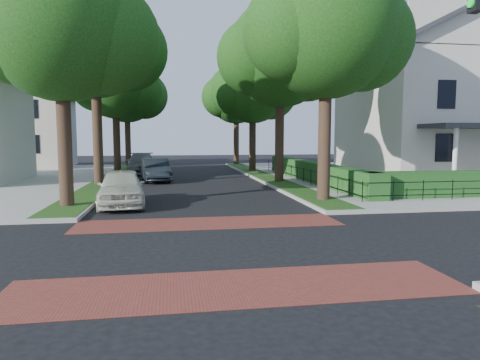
% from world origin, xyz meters
% --- Properties ---
extents(ground, '(120.00, 120.00, 0.00)m').
position_xyz_m(ground, '(0.00, 0.00, 0.00)').
color(ground, black).
rests_on(ground, ground).
extents(sidewalk_ne, '(30.00, 30.00, 0.15)m').
position_xyz_m(sidewalk_ne, '(19.50, 19.00, 0.07)').
color(sidewalk_ne, gray).
rests_on(sidewalk_ne, ground).
extents(crosswalk_far, '(9.00, 2.20, 0.01)m').
position_xyz_m(crosswalk_far, '(0.00, 3.20, 0.01)').
color(crosswalk_far, maroon).
rests_on(crosswalk_far, ground).
extents(crosswalk_near, '(9.00, 2.20, 0.01)m').
position_xyz_m(crosswalk_near, '(0.00, -3.20, 0.01)').
color(crosswalk_near, maroon).
rests_on(crosswalk_near, ground).
extents(grass_strip_ne, '(1.60, 29.80, 0.02)m').
position_xyz_m(grass_strip_ne, '(5.40, 19.10, 0.16)').
color(grass_strip_ne, '#174012').
rests_on(grass_strip_ne, sidewalk_ne).
extents(grass_strip_nw, '(1.60, 29.80, 0.02)m').
position_xyz_m(grass_strip_nw, '(-5.40, 19.10, 0.16)').
color(grass_strip_nw, '#174012').
rests_on(grass_strip_nw, sidewalk_nw).
extents(tree_right_near, '(7.75, 6.67, 10.66)m').
position_xyz_m(tree_right_near, '(5.60, 7.24, 7.63)').
color(tree_right_near, black).
rests_on(tree_right_near, sidewalk_ne).
extents(tree_right_mid, '(8.25, 7.09, 11.22)m').
position_xyz_m(tree_right_mid, '(5.61, 15.25, 7.99)').
color(tree_right_mid, black).
rests_on(tree_right_mid, sidewalk_ne).
extents(tree_right_far, '(7.25, 6.23, 9.74)m').
position_xyz_m(tree_right_far, '(5.60, 24.22, 6.91)').
color(tree_right_far, black).
rests_on(tree_right_far, sidewalk_ne).
extents(tree_right_back, '(7.50, 6.45, 10.20)m').
position_xyz_m(tree_right_back, '(5.60, 33.23, 7.27)').
color(tree_right_back, black).
rests_on(tree_right_back, sidewalk_ne).
extents(tree_left_near, '(7.50, 6.45, 10.20)m').
position_xyz_m(tree_left_near, '(-5.40, 7.23, 7.27)').
color(tree_left_near, black).
rests_on(tree_left_near, sidewalk_nw).
extents(tree_left_mid, '(8.00, 6.88, 11.48)m').
position_xyz_m(tree_left_mid, '(-5.39, 15.24, 8.34)').
color(tree_left_mid, black).
rests_on(tree_left_mid, sidewalk_nw).
extents(tree_left_far, '(7.00, 6.02, 9.86)m').
position_xyz_m(tree_left_far, '(-5.40, 24.22, 7.12)').
color(tree_left_far, black).
rests_on(tree_left_far, sidewalk_nw).
extents(tree_left_back, '(7.75, 6.66, 10.44)m').
position_xyz_m(tree_left_back, '(-5.40, 33.24, 7.41)').
color(tree_left_back, black).
rests_on(tree_left_back, sidewalk_nw).
extents(hedge_main_road, '(1.00, 18.00, 1.20)m').
position_xyz_m(hedge_main_road, '(7.70, 15.00, 0.75)').
color(hedge_main_road, '#1B4116').
rests_on(hedge_main_road, sidewalk_ne).
extents(fence_main_road, '(0.06, 18.00, 0.90)m').
position_xyz_m(fence_main_road, '(6.90, 15.00, 0.60)').
color(fence_main_road, black).
rests_on(fence_main_road, sidewalk_ne).
extents(house_victorian, '(13.00, 13.05, 12.48)m').
position_xyz_m(house_victorian, '(17.51, 15.92, 6.02)').
color(house_victorian, beige).
rests_on(house_victorian, sidewalk_ne).
extents(house_left_far, '(10.00, 9.00, 10.14)m').
position_xyz_m(house_left_far, '(-15.49, 31.99, 5.04)').
color(house_left_far, beige).
rests_on(house_left_far, sidewalk_nw).
extents(parked_car_front, '(2.31, 4.86, 1.60)m').
position_xyz_m(parked_car_front, '(-3.39, 7.55, 0.80)').
color(parked_car_front, silver).
rests_on(parked_car_front, ground).
extents(parked_car_middle, '(2.29, 4.85, 1.53)m').
position_xyz_m(parked_car_middle, '(-2.30, 17.83, 0.77)').
color(parked_car_middle, black).
rests_on(parked_car_middle, ground).
extents(parked_car_rear, '(2.73, 5.88, 1.66)m').
position_xyz_m(parked_car_rear, '(-3.60, 24.22, 0.83)').
color(parked_car_rear, slate).
rests_on(parked_car_rear, ground).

